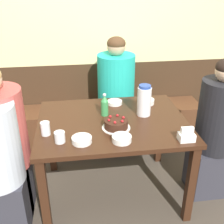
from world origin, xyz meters
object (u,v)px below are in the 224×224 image
person_teal_shirt (116,97)px  bowl_sauce_shallow (82,140)px  bowl_side_dish (115,102)px  person_dark_striped (2,145)px  glass_tumbler_short (60,137)px  person_pale_blue_shirt (215,134)px  napkin_holder (187,136)px  bowl_soup_white (146,101)px  bench_seat (102,125)px  water_pitcher (144,101)px  birthday_cake (116,124)px  bowl_rice_small (122,139)px  glass_water_tall (45,129)px  soju_bottle (105,105)px

person_teal_shirt → bowl_sauce_shallow: bearing=-21.4°
bowl_side_dish → person_dark_striped: 1.00m
glass_tumbler_short → person_pale_blue_shirt: (1.25, 0.18, -0.18)m
napkin_holder → bowl_soup_white: bearing=100.8°
bench_seat → glass_tumbler_short: bearing=-110.3°
water_pitcher → bowl_sauce_shallow: water_pitcher is taller
water_pitcher → birthday_cake: bearing=-143.2°
glass_tumbler_short → birthday_cake: bearing=18.5°
water_pitcher → bowl_rice_small: size_ratio=1.88×
napkin_holder → person_pale_blue_shirt: bearing=36.3°
birthday_cake → bowl_soup_white: size_ratio=1.49×
water_pitcher → glass_water_tall: (-0.78, -0.22, -0.08)m
bowl_soup_white → glass_tumbler_short: glass_tumbler_short is taller
glass_water_tall → person_teal_shirt: size_ratio=0.08×
soju_bottle → glass_tumbler_short: (-0.36, -0.37, -0.05)m
bowl_side_dish → person_dark_striped: size_ratio=0.11×
bench_seat → person_teal_shirt: 0.43m
birthday_cake → glass_water_tall: glass_water_tall is taller
napkin_holder → bowl_rice_small: size_ratio=0.80×
bowl_sauce_shallow → person_dark_striped: person_dark_striped is taller
napkin_holder → bowl_soup_white: 0.66m
soju_bottle → birthday_cake: bearing=-75.3°
soju_bottle → person_pale_blue_shirt: (0.90, -0.19, -0.23)m
person_pale_blue_shirt → person_dark_striped: size_ratio=0.99×
water_pitcher → bowl_sauce_shallow: (-0.53, -0.36, -0.11)m
bowl_soup_white → person_dark_striped: person_dark_striped is taller
bowl_side_dish → bowl_soup_white: bearing=-6.1°
napkin_holder → glass_tumbler_short: napkin_holder is taller
bowl_soup_white → bowl_rice_small: 0.68m
soju_bottle → person_dark_striped: 0.84m
bench_seat → bowl_side_dish: 0.73m
bowl_side_dish → bench_seat: bearing=97.2°
water_pitcher → person_teal_shirt: 0.70m
bowl_sauce_shallow → person_dark_striped: 0.64m
bench_seat → soju_bottle: soju_bottle is taller
birthday_cake → person_dark_striped: bearing=177.0°
bowl_side_dish → person_pale_blue_shirt: (0.78, -0.40, -0.16)m
water_pitcher → person_dark_striped: (-1.12, -0.15, -0.23)m
birthday_cake → bowl_rice_small: size_ratio=1.57×
glass_tumbler_short → bowl_side_dish: bearing=50.8°
person_dark_striped → water_pitcher: bearing=7.6°
soju_bottle → bowl_sauce_shallow: 0.45m
birthday_cake → bowl_side_dish: size_ratio=1.65×
bowl_soup_white → soju_bottle: bearing=-155.9°
person_dark_striped → person_pale_blue_shirt: bearing=-0.3°
birthday_cake → glass_tumbler_short: birthday_cake is taller
soju_bottle → bowl_soup_white: bearing=24.1°
bench_seat → bowl_sauce_shallow: size_ratio=15.97×
person_pale_blue_shirt → bench_seat: bearing=-47.2°
soju_bottle → glass_tumbler_short: bearing=-133.9°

